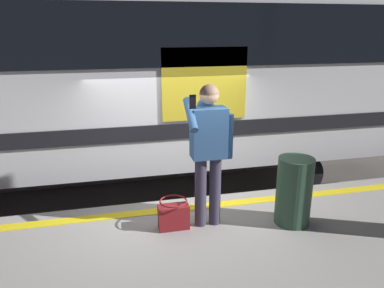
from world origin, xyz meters
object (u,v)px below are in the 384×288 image
train_carriage (56,62)px  trash_bin (294,191)px  handbag (174,215)px  passenger (208,145)px

train_carriage → trash_bin: (-2.95, 3.08, -1.33)m
train_carriage → handbag: size_ratio=35.29×
handbag → trash_bin: trash_bin is taller
train_carriage → handbag: 3.62m
handbag → trash_bin: bearing=172.6°
train_carriage → passenger: (-1.93, 2.87, -0.73)m
passenger → handbag: passenger is taller
train_carriage → trash_bin: size_ratio=15.36×
train_carriage → handbag: (-1.50, 2.89, -1.58)m
passenger → trash_bin: passenger is taller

